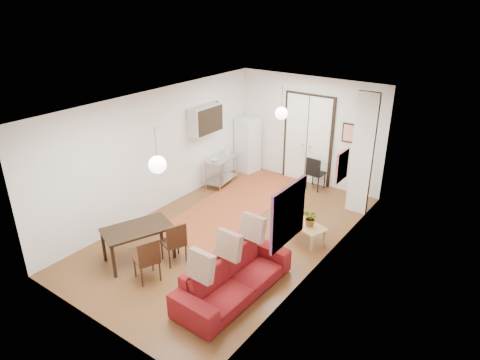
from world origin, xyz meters
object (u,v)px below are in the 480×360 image
Objects in this scene: dining_table at (137,231)px; black_side_chair at (318,169)px; dining_chair_far at (149,253)px; sofa at (234,277)px; fridge at (248,145)px; kitchen_counter at (222,168)px; coffee_table at (306,226)px; dining_chair_near at (176,237)px.

black_side_chair reaches higher than dining_table.
dining_table is 1.66× the size of dining_chair_far.
fridge is (-3.04, 4.79, 0.45)m from sofa.
black_side_chair is at bearing -165.61° from dining_chair_far.
kitchen_counter is 2.58m from black_side_chair.
coffee_table is 3.30m from dining_chair_far.
black_side_chair reaches higher than sofa.
kitchen_counter is 1.28m from fridge.
black_side_chair reaches higher than coffee_table.
dining_table is at bearing -91.75° from dining_chair_far.
kitchen_counter is 3.91m from dining_table.
dining_chair_far reaches higher than dining_table.
dining_chair_far is at bearing -121.52° from coffee_table.
dining_table is (-2.32, -2.55, 0.30)m from coffee_table.
dining_chair_far is at bearing 21.94° from dining_chair_near.
dining_chair_near is (1.50, -3.36, 0.02)m from kitchen_counter.
kitchen_counter reaches higher than coffee_table.
dining_table is at bearing -132.37° from coffee_table.
fridge is at bearing 142.37° from coffee_table.
coffee_table is 0.88× the size of kitchen_counter.
dining_chair_near is at bearing -129.24° from coffee_table.
dining_table is (0.90, -5.04, -0.16)m from fridge.
fridge is at bearing -142.22° from dining_chair_far.
dining_chair_far reaches higher than sofa.
dining_chair_far is (1.50, -4.06, 0.02)m from kitchen_counter.
dining_table is at bearing 78.47° from black_side_chair.
dining_table is 0.67m from dining_chair_far.
dining_chair_near is at bearing -73.89° from kitchen_counter.
dining_chair_near is at bearing 36.05° from dining_table.
fridge is at bearing 100.17° from dining_table.
dining_table is at bearing -71.83° from fridge.
kitchen_counter is 0.69× the size of fridge.
dining_table reaches higher than sofa.
black_side_chair is at bearing -166.72° from dining_chair_near.
black_side_chair is (2.22, 0.09, -0.26)m from fridge.
sofa is 5.69m from fridge.
dining_chair_near is 4.74m from black_side_chair.
fridge is 5.12m from dining_table.
dining_chair_far is at bearing -66.16° from fridge.
black_side_chair is at bearing 10.22° from fridge.
fridge is 1.08× the size of dining_table.
sofa is 2.17m from dining_table.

